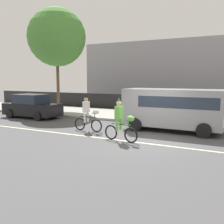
# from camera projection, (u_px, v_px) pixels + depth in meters

# --- Properties ---
(ground_plane) EXTENTS (80.00, 80.00, 0.00)m
(ground_plane) POSITION_uv_depth(u_px,v_px,m) (145.00, 140.00, 11.59)
(ground_plane) COLOR #4C4C4F
(road_centre_line) EXTENTS (36.00, 0.14, 0.01)m
(road_centre_line) POSITION_uv_depth(u_px,v_px,m) (141.00, 143.00, 11.15)
(road_centre_line) COLOR beige
(road_centre_line) RESTS_ON ground
(sidewalk_curb) EXTENTS (60.00, 5.00, 0.15)m
(sidewalk_curb) POSITION_uv_depth(u_px,v_px,m) (180.00, 119.00, 17.30)
(sidewalk_curb) COLOR #9E9B93
(sidewalk_curb) RESTS_ON ground
(fence_line) EXTENTS (40.00, 0.08, 1.40)m
(fence_line) POSITION_uv_depth(u_px,v_px,m) (189.00, 105.00, 19.78)
(fence_line) COLOR black
(fence_line) RESTS_ON ground
(parade_cyclist_zebra) EXTENTS (1.72, 0.50, 1.92)m
(parade_cyclist_zebra) POSITION_uv_depth(u_px,v_px,m) (88.00, 115.00, 13.52)
(parade_cyclist_zebra) COLOR black
(parade_cyclist_zebra) RESTS_ON ground
(parade_cyclist_lime) EXTENTS (1.71, 0.52, 1.92)m
(parade_cyclist_lime) POSITION_uv_depth(u_px,v_px,m) (121.00, 122.00, 11.34)
(parade_cyclist_lime) COLOR black
(parade_cyclist_lime) RESTS_ON ground
(parked_van_grey) EXTENTS (5.00, 2.22, 2.18)m
(parked_van_grey) POSITION_uv_depth(u_px,v_px,m) (175.00, 107.00, 13.54)
(parked_van_grey) COLOR #99999E
(parked_van_grey) RESTS_ON ground
(parked_car_black) EXTENTS (4.10, 1.92, 1.64)m
(parked_car_black) POSITION_uv_depth(u_px,v_px,m) (32.00, 107.00, 18.24)
(parked_car_black) COLOR black
(parked_car_black) RESTS_ON ground
(street_tree_near_lamp) EXTENTS (4.68, 4.68, 8.23)m
(street_tree_near_lamp) POSITION_uv_depth(u_px,v_px,m) (57.00, 37.00, 21.11)
(street_tree_near_lamp) COLOR brown
(street_tree_near_lamp) RESTS_ON sidewalk_curb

